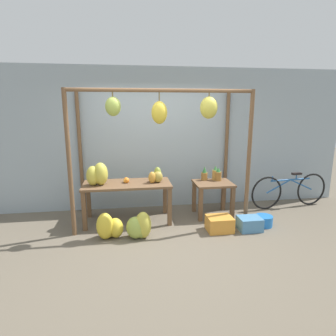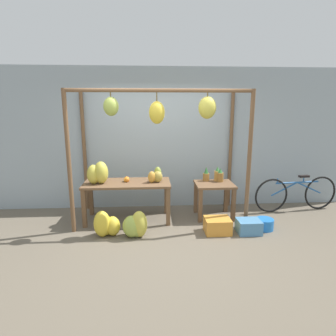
# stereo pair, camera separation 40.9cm
# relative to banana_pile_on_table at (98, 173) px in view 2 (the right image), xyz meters

# --- Properties ---
(ground_plane) EXTENTS (20.00, 20.00, 0.00)m
(ground_plane) POSITION_rel_banana_pile_on_table_xyz_m (1.09, -0.77, -0.90)
(ground_plane) COLOR #665B4C
(shop_wall_back) EXTENTS (8.00, 0.08, 2.80)m
(shop_wall_back) POSITION_rel_banana_pile_on_table_xyz_m (1.09, 0.79, 0.50)
(shop_wall_back) COLOR #99A8B2
(shop_wall_back) RESTS_ON ground_plane
(stall_awning) EXTENTS (3.00, 1.25, 2.32)m
(stall_awning) POSITION_rel_banana_pile_on_table_xyz_m (1.14, -0.17, 0.79)
(stall_awning) COLOR brown
(stall_awning) RESTS_ON ground_plane
(display_table_main) EXTENTS (1.54, 0.69, 0.72)m
(display_table_main) POSITION_rel_banana_pile_on_table_xyz_m (0.49, 0.06, -0.29)
(display_table_main) COLOR brown
(display_table_main) RESTS_ON ground_plane
(display_table_side) EXTENTS (0.70, 0.59, 0.65)m
(display_table_side) POSITION_rel_banana_pile_on_table_xyz_m (2.10, 0.11, -0.41)
(display_table_side) COLOR brown
(display_table_side) RESTS_ON ground_plane
(banana_pile_on_table) EXTENTS (0.44, 0.34, 0.39)m
(banana_pile_on_table) POSITION_rel_banana_pile_on_table_xyz_m (0.00, 0.00, 0.00)
(banana_pile_on_table) COLOR gold
(banana_pile_on_table) RESTS_ON display_table_main
(orange_pile) EXTENTS (0.10, 0.15, 0.09)m
(orange_pile) POSITION_rel_banana_pile_on_table_xyz_m (0.48, 0.09, -0.14)
(orange_pile) COLOR orange
(orange_pile) RESTS_ON display_table_main
(pineapple_cluster) EXTENTS (0.38, 0.20, 0.28)m
(pineapple_cluster) POSITION_rel_banana_pile_on_table_xyz_m (2.14, 0.26, -0.14)
(pineapple_cluster) COLOR olive
(pineapple_cluster) RESTS_ON display_table_side
(banana_pile_ground_left) EXTENTS (0.48, 0.35, 0.43)m
(banana_pile_ground_left) POSITION_rel_banana_pile_on_table_xyz_m (0.19, -0.59, -0.72)
(banana_pile_ground_left) COLOR gold
(banana_pile_ground_left) RESTS_ON ground_plane
(banana_pile_ground_right) EXTENTS (0.47, 0.35, 0.43)m
(banana_pile_ground_right) POSITION_rel_banana_pile_on_table_xyz_m (0.68, -0.66, -0.71)
(banana_pile_ground_right) COLOR gold
(banana_pile_ground_right) RESTS_ON ground_plane
(fruit_crate_white) EXTENTS (0.42, 0.34, 0.25)m
(fruit_crate_white) POSITION_rel_banana_pile_on_table_xyz_m (2.01, -0.59, -0.78)
(fruit_crate_white) COLOR orange
(fruit_crate_white) RESTS_ON ground_plane
(blue_bucket) EXTENTS (0.30, 0.30, 0.19)m
(blue_bucket) POSITION_rel_banana_pile_on_table_xyz_m (2.84, -0.51, -0.81)
(blue_bucket) COLOR blue
(blue_bucket) RESTS_ON ground_plane
(parked_bicycle) EXTENTS (1.75, 0.22, 0.72)m
(parked_bicycle) POSITION_rel_banana_pile_on_table_xyz_m (3.80, 0.31, -0.54)
(parked_bicycle) COLOR black
(parked_bicycle) RESTS_ON ground_plane
(papaya_pile) EXTENTS (0.30, 0.30, 0.27)m
(papaya_pile) POSITION_rel_banana_pile_on_table_xyz_m (1.02, 0.04, -0.07)
(papaya_pile) COLOR #B2993D
(papaya_pile) RESTS_ON display_table_main
(fruit_crate_purple) EXTENTS (0.38, 0.31, 0.22)m
(fruit_crate_purple) POSITION_rel_banana_pile_on_table_xyz_m (2.52, -0.64, -0.79)
(fruit_crate_purple) COLOR #4C84B2
(fruit_crate_purple) RESTS_ON ground_plane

